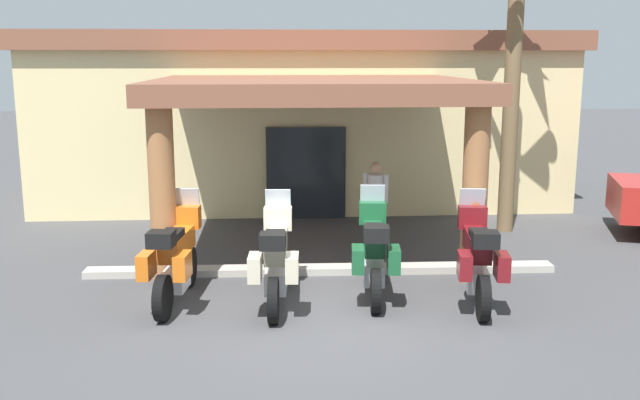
{
  "coord_description": "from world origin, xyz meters",
  "views": [
    {
      "loc": [
        -0.44,
        -9.73,
        3.66
      ],
      "look_at": [
        0.14,
        2.45,
        1.2
      ],
      "focal_mm": 40.11,
      "sensor_mm": 36.0,
      "label": 1
    }
  ],
  "objects_px": {
    "motorcycle_green": "(374,252)",
    "motorcycle_cream": "(276,260)",
    "motorcycle_maroon": "(478,258)",
    "motorcycle_orange": "(175,258)",
    "motel_building": "(300,114)",
    "palm_tree_near_portico": "(516,11)",
    "pedestrian": "(375,196)"
  },
  "relations": [
    {
      "from": "motel_building",
      "to": "palm_tree_near_portico",
      "type": "relative_size",
      "value": 2.17
    },
    {
      "from": "pedestrian",
      "to": "motorcycle_cream",
      "type": "bearing_deg",
      "value": -178.71
    },
    {
      "from": "motorcycle_cream",
      "to": "pedestrian",
      "type": "relative_size",
      "value": 1.36
    },
    {
      "from": "motorcycle_orange",
      "to": "motorcycle_maroon",
      "type": "bearing_deg",
      "value": -87.19
    },
    {
      "from": "motorcycle_maroon",
      "to": "motel_building",
      "type": "bearing_deg",
      "value": 23.15
    },
    {
      "from": "motorcycle_green",
      "to": "motorcycle_orange",
      "type": "bearing_deg",
      "value": 97.87
    },
    {
      "from": "motorcycle_orange",
      "to": "palm_tree_near_portico",
      "type": "relative_size",
      "value": 0.36
    },
    {
      "from": "palm_tree_near_portico",
      "to": "pedestrian",
      "type": "bearing_deg",
      "value": -164.02
    },
    {
      "from": "motorcycle_green",
      "to": "motorcycle_maroon",
      "type": "height_order",
      "value": "same"
    },
    {
      "from": "motorcycle_green",
      "to": "motorcycle_cream",
      "type": "bearing_deg",
      "value": 107.2
    },
    {
      "from": "motel_building",
      "to": "motorcycle_orange",
      "type": "bearing_deg",
      "value": -104.64
    },
    {
      "from": "motel_building",
      "to": "motorcycle_cream",
      "type": "relative_size",
      "value": 5.97
    },
    {
      "from": "motorcycle_maroon",
      "to": "palm_tree_near_portico",
      "type": "relative_size",
      "value": 0.36
    },
    {
      "from": "pedestrian",
      "to": "palm_tree_near_portico",
      "type": "height_order",
      "value": "palm_tree_near_portico"
    },
    {
      "from": "motorcycle_green",
      "to": "palm_tree_near_portico",
      "type": "distance_m",
      "value": 6.52
    },
    {
      "from": "motorcycle_orange",
      "to": "motorcycle_cream",
      "type": "bearing_deg",
      "value": -90.56
    },
    {
      "from": "motorcycle_green",
      "to": "palm_tree_near_portico",
      "type": "relative_size",
      "value": 0.36
    },
    {
      "from": "motel_building",
      "to": "pedestrian",
      "type": "bearing_deg",
      "value": -76.36
    },
    {
      "from": "motorcycle_orange",
      "to": "motorcycle_green",
      "type": "height_order",
      "value": "same"
    },
    {
      "from": "motorcycle_cream",
      "to": "palm_tree_near_portico",
      "type": "xyz_separation_m",
      "value": [
        4.83,
        4.42,
        3.84
      ]
    },
    {
      "from": "motorcycle_orange",
      "to": "motorcycle_maroon",
      "type": "height_order",
      "value": "same"
    },
    {
      "from": "motel_building",
      "to": "motorcycle_green",
      "type": "xyz_separation_m",
      "value": [
        0.95,
        -8.45,
        -1.46
      ]
    },
    {
      "from": "motorcycle_green",
      "to": "pedestrian",
      "type": "relative_size",
      "value": 1.36
    },
    {
      "from": "motorcycle_cream",
      "to": "palm_tree_near_portico",
      "type": "height_order",
      "value": "palm_tree_near_portico"
    },
    {
      "from": "motel_building",
      "to": "motorcycle_orange",
      "type": "xyz_separation_m",
      "value": [
        -2.06,
        -8.62,
        -1.46
      ]
    },
    {
      "from": "motorcycle_maroon",
      "to": "motorcycle_orange",
      "type": "bearing_deg",
      "value": 94.73
    },
    {
      "from": "motel_building",
      "to": "motorcycle_green",
      "type": "bearing_deg",
      "value": -84.75
    },
    {
      "from": "motorcycle_maroon",
      "to": "motorcycle_cream",
      "type": "bearing_deg",
      "value": 96.42
    },
    {
      "from": "motorcycle_green",
      "to": "motorcycle_maroon",
      "type": "distance_m",
      "value": 1.56
    },
    {
      "from": "motorcycle_maroon",
      "to": "palm_tree_near_portico",
      "type": "distance_m",
      "value": 6.18
    },
    {
      "from": "motel_building",
      "to": "motorcycle_maroon",
      "type": "height_order",
      "value": "motel_building"
    },
    {
      "from": "motorcycle_cream",
      "to": "motorcycle_maroon",
      "type": "xyz_separation_m",
      "value": [
        3.01,
        -0.06,
        0.0
      ]
    }
  ]
}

